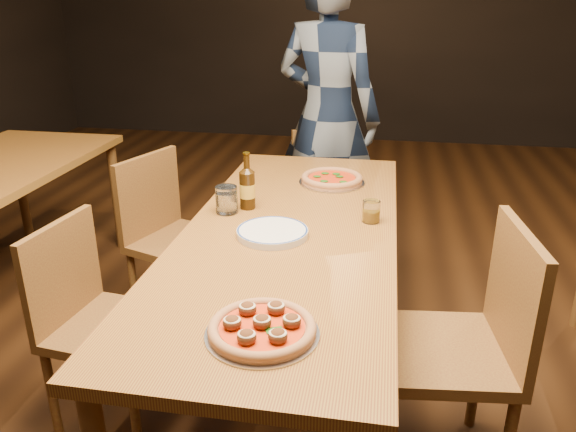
% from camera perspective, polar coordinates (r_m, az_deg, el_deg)
% --- Properties ---
extents(ground, '(9.00, 9.00, 0.00)m').
position_cam_1_polar(ground, '(2.53, 0.20, -17.07)').
color(ground, black).
extents(table_main, '(0.80, 2.00, 0.75)m').
position_cam_1_polar(table_main, '(2.17, 0.23, -2.99)').
color(table_main, brown).
rests_on(table_main, ground).
extents(chair_main_nw, '(0.45, 0.45, 0.86)m').
position_cam_1_polar(chair_main_nw, '(2.23, -17.41, -10.63)').
color(chair_main_nw, '#562616').
rests_on(chair_main_nw, ground).
extents(chair_main_sw, '(0.54, 0.54, 0.90)m').
position_cam_1_polar(chair_main_sw, '(2.81, -10.66, -2.53)').
color(chair_main_sw, '#562616').
rests_on(chair_main_sw, ground).
extents(chair_main_e, '(0.49, 0.49, 0.96)m').
position_cam_1_polar(chair_main_e, '(2.00, 15.35, -12.90)').
color(chair_main_e, '#562616').
rests_on(chair_main_e, ground).
extents(chair_end, '(0.52, 0.52, 0.84)m').
position_cam_1_polar(chair_end, '(3.48, 4.28, 2.07)').
color(chair_end, '#562616').
rests_on(chair_end, ground).
extents(pizza_meatball, '(0.30, 0.30, 0.06)m').
position_cam_1_polar(pizza_meatball, '(1.50, -2.65, -11.27)').
color(pizza_meatball, '#B7B7BF').
rests_on(pizza_meatball, table_main).
extents(pizza_margherita, '(0.31, 0.31, 0.04)m').
position_cam_1_polar(pizza_margherita, '(2.66, 4.48, 3.78)').
color(pizza_margherita, '#B7B7BF').
rests_on(pizza_margherita, table_main).
extents(plate_stack, '(0.26, 0.26, 0.03)m').
position_cam_1_polar(plate_stack, '(2.07, -1.60, -1.70)').
color(plate_stack, white).
rests_on(plate_stack, table_main).
extents(beer_bottle, '(0.07, 0.07, 0.23)m').
position_cam_1_polar(beer_bottle, '(2.32, -4.15, 2.76)').
color(beer_bottle, black).
rests_on(beer_bottle, table_main).
extents(water_glass, '(0.09, 0.09, 0.11)m').
position_cam_1_polar(water_glass, '(2.29, -6.26, 1.66)').
color(water_glass, white).
rests_on(water_glass, table_main).
extents(amber_glass, '(0.07, 0.07, 0.09)m').
position_cam_1_polar(amber_glass, '(2.21, 8.45, 0.48)').
color(amber_glass, '#AD7613').
rests_on(amber_glass, table_main).
extents(diner, '(0.77, 0.64, 1.80)m').
position_cam_1_polar(diner, '(3.38, 4.03, 9.97)').
color(diner, black).
rests_on(diner, ground).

